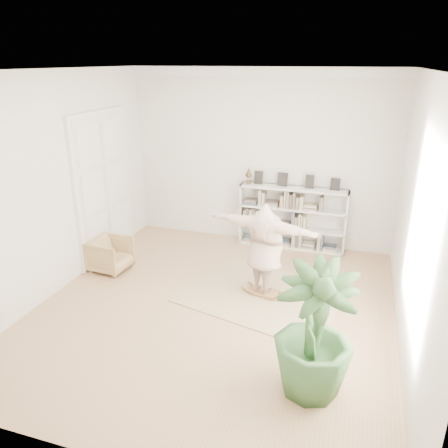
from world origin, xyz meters
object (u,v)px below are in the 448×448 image
armchair (110,254)px  bookshelf (292,218)px  person (265,247)px  houseplant (314,331)px  rocker_board (263,291)px

armchair → bookshelf: bearing=-51.3°
person → houseplant: person is taller
rocker_board → person: 0.83m
armchair → rocker_board: bearing=-87.4°
bookshelf → houseplant: size_ratio=1.33×
bookshelf → rocker_board: bookshelf is taller
person → armchair: bearing=12.5°
bookshelf → rocker_board: 2.25m
rocker_board → houseplant: bearing=-49.3°
bookshelf → person: size_ratio=1.16×
rocker_board → houseplant: 2.41m
rocker_board → person: (0.00, 0.00, 0.83)m
bookshelf → houseplant: 4.32m
bookshelf → armchair: (-3.04, -2.11, -0.32)m
person → rocker_board: bearing=77.3°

